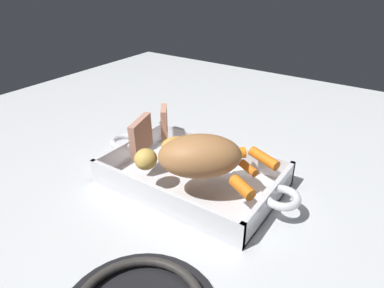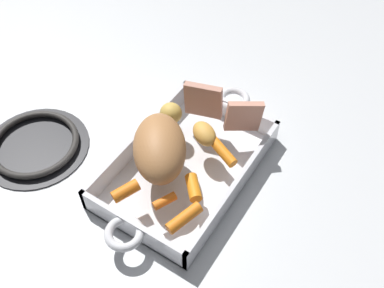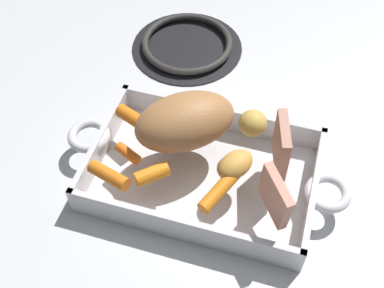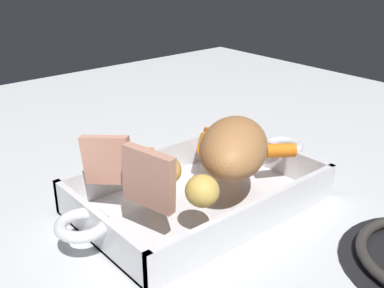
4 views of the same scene
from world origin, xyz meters
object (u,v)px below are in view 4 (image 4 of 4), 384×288
roast_slice_thin (149,178)px  roast_slice_outer (107,160)px  pork_roast (234,147)px  baby_carrot_center_left (239,143)px  baby_carrot_southeast (155,162)px  roasting_dish (199,194)px  baby_carrot_long (205,143)px  baby_carrot_center_right (223,132)px  baby_carrot_short (280,151)px  potato_whole (167,169)px  potato_corner (202,191)px

roast_slice_thin → roast_slice_outer: bearing=95.0°
pork_roast → baby_carrot_center_left: (0.07, 0.06, -0.03)m
roast_slice_outer → baby_carrot_southeast: bearing=-2.4°
roasting_dish → baby_carrot_long: baby_carrot_long is taller
baby_carrot_center_right → baby_carrot_center_left: baby_carrot_center_right is taller
pork_roast → baby_carrot_center_right: (0.08, 0.10, -0.03)m
baby_carrot_short → potato_whole: (-0.17, 0.05, 0.01)m
pork_roast → baby_carrot_center_left: 0.09m
roast_slice_outer → baby_carrot_southeast: size_ratio=0.92×
potato_whole → baby_carrot_short: bearing=-15.2°
baby_carrot_long → baby_carrot_southeast: bearing=-179.0°
baby_carrot_center_left → baby_carrot_long: (-0.05, 0.03, 0.00)m
roasting_dish → roast_slice_outer: 0.14m
pork_roast → baby_carrot_southeast: bearing=131.9°
baby_carrot_center_left → potato_corner: 0.19m
roast_slice_outer → potato_whole: (0.06, -0.05, -0.02)m
pork_roast → roast_slice_outer: size_ratio=2.25×
baby_carrot_long → potato_whole: potato_whole is taller
roasting_dish → baby_carrot_long: (0.06, 0.05, 0.04)m
roast_slice_thin → roast_slice_outer: (-0.01, 0.08, -0.00)m
baby_carrot_short → baby_carrot_southeast: (-0.16, 0.09, -0.00)m
baby_carrot_short → potato_whole: bearing=164.8°
baby_carrot_center_right → potato_whole: size_ratio=1.10×
baby_carrot_southeast → baby_carrot_short: bearing=-29.0°
roasting_dish → potato_whole: bearing=169.1°
baby_carrot_center_left → potato_corner: potato_corner is taller
roast_slice_thin → potato_whole: bearing=33.6°
pork_roast → baby_carrot_southeast: pork_roast is taller
pork_roast → baby_carrot_long: size_ratio=3.08×
roast_slice_outer → pork_roast: bearing=-29.9°
baby_carrot_short → potato_corner: 0.18m
pork_roast → potato_whole: bearing=155.3°
roasting_dish → potato_whole: (-0.05, 0.01, 0.05)m
potato_corner → baby_carrot_center_right: bearing=39.6°
baby_carrot_southeast → potato_corner: 0.12m
roasting_dish → pork_roast: 0.09m
potato_whole → potato_corner: bearing=-95.5°
roast_slice_outer → baby_carrot_long: bearing=-0.5°
baby_carrot_short → roast_slice_outer: bearing=158.5°
baby_carrot_short → baby_carrot_southeast: bearing=151.0°
baby_carrot_center_left → baby_carrot_long: size_ratio=0.84×
baby_carrot_short → baby_carrot_center_left: baby_carrot_short is taller
pork_roast → baby_carrot_center_left: pork_roast is taller
roast_slice_thin → baby_carrot_center_right: bearing=24.4°
baby_carrot_center_left → pork_roast: bearing=-140.6°
potato_corner → potato_whole: 0.08m
potato_corner → pork_roast: bearing=23.4°
baby_carrot_short → baby_carrot_long: size_ratio=0.97×
roast_slice_outer → baby_carrot_center_left: 0.22m
baby_carrot_long → roasting_dish: bearing=-137.7°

